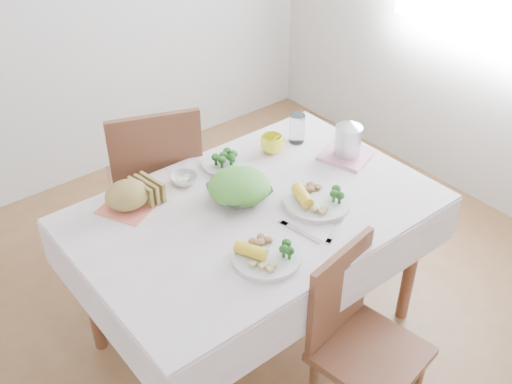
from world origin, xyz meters
TOP-DOWN VIEW (x-y plane):
  - floor at (0.00, 0.00)m, footprint 3.60×3.60m
  - dining_table at (0.00, 0.00)m, footprint 1.40×0.90m
  - tablecloth at (0.00, 0.00)m, footprint 1.50×1.00m
  - chair_near at (0.04, -0.66)m, footprint 0.44×0.44m
  - chair_far at (-0.06, 0.76)m, footprint 0.59×0.59m
  - salad_bowl at (-0.02, 0.09)m, footprint 0.27×0.27m
  - dinner_plate_left at (-0.17, -0.28)m, footprint 0.29×0.29m
  - dinner_plate_right at (0.22, -0.15)m, footprint 0.41×0.41m
  - broccoli_plate at (0.08, 0.34)m, footprint 0.23×0.23m
  - napkin at (-0.41, 0.34)m, footprint 0.28×0.28m
  - bread_loaf at (-0.41, 0.34)m, footprint 0.22×0.21m
  - fruit_bowl at (-0.13, 0.34)m, footprint 0.16×0.16m
  - yellow_mug at (0.34, 0.30)m, footprint 0.13×0.13m
  - glass_tumbler at (0.50, 0.29)m, footprint 0.09×0.09m
  - pink_tray at (0.59, 0.04)m, footprint 0.27×0.27m
  - electric_kettle at (0.59, 0.04)m, footprint 0.13×0.13m
  - fork_left at (0.04, -0.25)m, footprint 0.06×0.20m
  - fork_right at (0.19, -0.14)m, footprint 0.14×0.20m
  - knife at (0.15, -0.32)m, footprint 0.17×0.10m

SIDE VIEW (x-z plane):
  - floor at x=0.00m, z-range 0.00..0.00m
  - dining_table at x=0.00m, z-range 0.00..0.75m
  - chair_far at x=-0.06m, z-range -0.04..0.97m
  - chair_near at x=0.04m, z-range 0.04..0.89m
  - tablecloth at x=0.00m, z-range 0.75..0.76m
  - napkin at x=-0.41m, z-range 0.76..0.77m
  - fork_left at x=0.04m, z-range 0.76..0.77m
  - fork_right at x=0.19m, z-range 0.76..0.77m
  - knife at x=0.15m, z-range 0.76..0.77m
  - pink_tray at x=0.59m, z-range 0.76..0.78m
  - broccoli_plate at x=0.08m, z-range 0.76..0.78m
  - dinner_plate_left at x=-0.17m, z-range 0.76..0.78m
  - dinner_plate_right at x=0.22m, z-range 0.76..0.79m
  - fruit_bowl at x=-0.13m, z-range 0.76..0.80m
  - salad_bowl at x=-0.02m, z-range 0.76..0.82m
  - yellow_mug at x=0.34m, z-range 0.76..0.85m
  - bread_loaf at x=-0.41m, z-range 0.76..0.88m
  - glass_tumbler at x=0.50m, z-range 0.75..0.90m
  - electric_kettle at x=0.59m, z-range 0.79..0.97m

